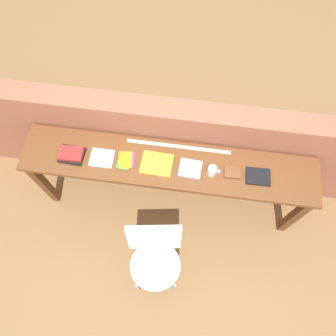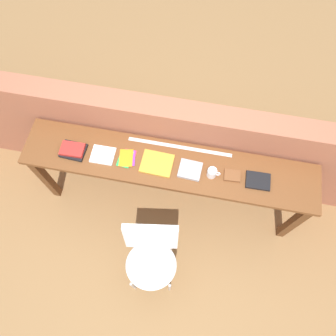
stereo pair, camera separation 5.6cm
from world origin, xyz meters
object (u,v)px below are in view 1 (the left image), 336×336
Objects in this scene: leather_journal_brown at (232,173)px; book_open_centre at (157,164)px; magazine_cycling at (102,158)px; book_repair_rightmost at (258,177)px; pamphlet_pile_colourful at (126,160)px; book_stack_leftmost at (71,154)px; mug at (212,171)px; chair_white_moulded at (155,256)px.

book_open_centre is at bearing 176.91° from leather_journal_brown.
magazine_cycling is 0.99× the size of book_repair_rightmost.
leather_journal_brown is at bearing 0.09° from pamphlet_pile_colourful.
leather_journal_brown and book_repair_rightmost have the same top height.
book_stack_leftmost is at bearing 179.13° from book_repair_rightmost.
mug reaches higher than book_repair_rightmost.
leather_journal_brown is at bearing 51.56° from chair_white_moulded.
book_stack_leftmost is 1.34m from leather_journal_brown.
book_repair_rightmost is (0.84, -0.00, 0.00)m from book_open_centre.
chair_white_moulded is 5.01× the size of pamphlet_pile_colourful.
leather_journal_brown is at bearing 176.64° from book_repair_rightmost.
pamphlet_pile_colourful is at bearing 2.63° from magazine_cycling.
book_repair_rightmost is at bearing -0.31° from pamphlet_pile_colourful.
book_open_centre is (0.26, -0.00, 0.00)m from pamphlet_pile_colourful.
chair_white_moulded is 0.85m from pamphlet_pile_colourful.
leather_journal_brown is (1.09, 0.01, 0.00)m from magazine_cycling.
pamphlet_pile_colourful is at bearing -178.39° from book_open_centre.
mug is at bearing -1.00° from magazine_cycling.
book_repair_rightmost is (1.09, -0.01, 0.01)m from pamphlet_pile_colourful.
mug reaches higher than chair_white_moulded.
magazine_cycling is 0.75× the size of book_open_centre.
magazine_cycling is at bearing 177.22° from leather_journal_brown.
mug is at bearing -179.33° from book_repair_rightmost.
chair_white_moulded is 0.78m from book_open_centre.
book_repair_rightmost is at bearing 42.01° from chair_white_moulded.
book_repair_rightmost is (1.30, 0.01, 0.00)m from magazine_cycling.
pamphlet_pile_colourful is 1.09m from book_repair_rightmost.
magazine_cycling is at bearing 128.54° from chair_white_moulded.
magazine_cycling is 1.10× the size of pamphlet_pile_colourful.
book_stack_leftmost is at bearing -177.52° from pamphlet_pile_colourful.
book_open_centre is 2.37× the size of mug.
chair_white_moulded is 0.87m from mug.
mug reaches higher than book_open_centre.
book_stack_leftmost is (-0.80, 0.67, 0.38)m from chair_white_moulded.
mug is at bearing 0.03° from book_stack_leftmost.
leather_journal_brown is (0.55, 0.69, 0.37)m from chair_white_moulded.
mug reaches higher than book_stack_leftmost.
mug is 0.56× the size of book_repair_rightmost.
leather_journal_brown is 0.21m from book_repair_rightmost.
chair_white_moulded is at bearing -40.09° from book_stack_leftmost.
leather_journal_brown is at bearing 0.17° from magazine_cycling.
book_repair_rightmost is (0.21, -0.01, 0.00)m from leather_journal_brown.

